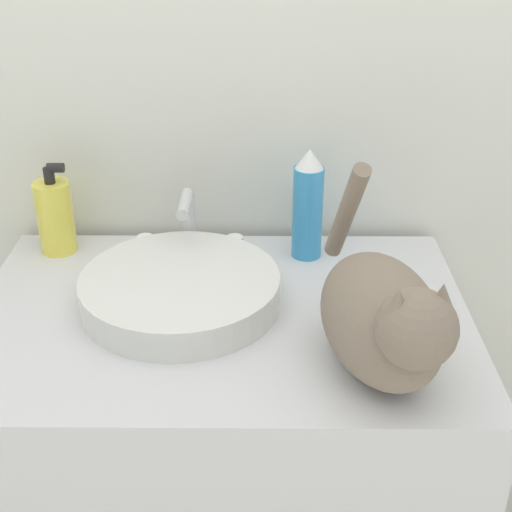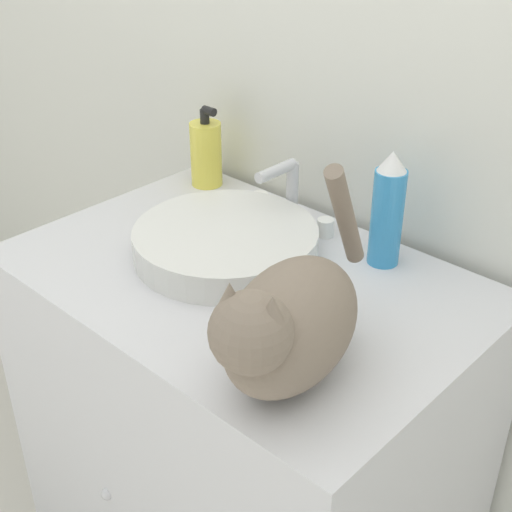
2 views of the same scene
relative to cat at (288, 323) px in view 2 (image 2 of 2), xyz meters
name	(u,v)px [view 2 (image 2 of 2)]	position (x,y,z in m)	size (l,w,h in m)	color
wall_back	(370,15)	(-0.24, 0.49, 0.29)	(6.00, 0.05, 2.50)	silver
vanity_cabinet	(245,451)	(-0.24, 0.16, -0.53)	(0.83, 0.58, 0.86)	silver
sink_basin	(226,242)	(-0.31, 0.19, -0.07)	(0.34, 0.34, 0.05)	silver
faucet	(288,196)	(-0.31, 0.36, -0.04)	(0.20, 0.11, 0.14)	silver
cat	(288,323)	(0.00, 0.00, 0.00)	(0.21, 0.40, 0.28)	#7A6B5B
soap_bottle	(206,153)	(-0.56, 0.38, -0.02)	(0.07, 0.07, 0.18)	#EADB4C
spray_bottle	(388,210)	(-0.09, 0.36, 0.01)	(0.06, 0.06, 0.21)	#338CCC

